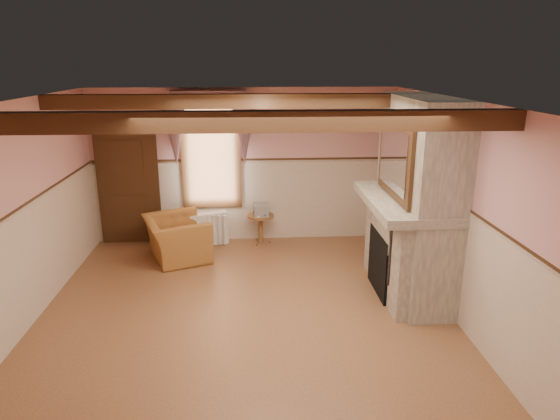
{
  "coord_description": "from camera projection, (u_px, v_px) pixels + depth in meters",
  "views": [
    {
      "loc": [
        0.09,
        -5.97,
        3.26
      ],
      "look_at": [
        0.51,
        0.8,
        1.21
      ],
      "focal_mm": 32.0,
      "sensor_mm": 36.0,
      "label": 1
    }
  ],
  "objects": [
    {
      "name": "ceiling_beam_front",
      "position": [
        239.0,
        122.0,
        4.71
      ],
      "size": [
        5.5,
        0.18,
        0.2
      ],
      "primitive_type": "cube",
      "color": "black",
      "rests_on": "ceiling"
    },
    {
      "name": "wall_left",
      "position": [
        17.0,
        219.0,
        6.07
      ],
      "size": [
        0.02,
        6.0,
        2.8
      ],
      "primitive_type": "cube",
      "color": "#D39293",
      "rests_on": "floor"
    },
    {
      "name": "overmantel_mirror",
      "position": [
        395.0,
        159.0,
        6.76
      ],
      "size": [
        0.06,
        1.44,
        1.04
      ],
      "primitive_type": "cube",
      "color": "silver",
      "rests_on": "fireplace"
    },
    {
      "name": "bowl",
      "position": [
        402.0,
        192.0,
        7.06
      ],
      "size": [
        0.36,
        0.36,
        0.09
      ],
      "primitive_type": "imported",
      "color": "brown",
      "rests_on": "mantel"
    },
    {
      "name": "fireplace",
      "position": [
        418.0,
        199.0,
        6.95
      ],
      "size": [
        0.85,
        2.0,
        2.8
      ],
      "primitive_type": "cube",
      "color": "gray",
      "rests_on": "floor"
    },
    {
      "name": "wall_back",
      "position": [
        245.0,
        166.0,
        9.1
      ],
      "size": [
        5.5,
        0.02,
        2.8
      ],
      "primitive_type": "cube",
      "color": "#D39293",
      "rests_on": "floor"
    },
    {
      "name": "armchair",
      "position": [
        177.0,
        238.0,
        8.43
      ],
      "size": [
        1.3,
        1.38,
        0.72
      ],
      "primitive_type": "imported",
      "rotation": [
        0.0,
        0.0,
        1.94
      ],
      "color": "#9E662D",
      "rests_on": "floor"
    },
    {
      "name": "firebox",
      "position": [
        384.0,
        263.0,
        7.2
      ],
      "size": [
        0.2,
        0.95,
        0.9
      ],
      "primitive_type": "cube",
      "color": "black",
      "rests_on": "floor"
    },
    {
      "name": "jar_yellow",
      "position": [
        413.0,
        200.0,
        6.6
      ],
      "size": [
        0.06,
        0.06,
        0.12
      ],
      "primitive_type": "cylinder",
      "color": "gold",
      "rests_on": "mantel"
    },
    {
      "name": "window_drapes",
      "position": [
        209.0,
        120.0,
        8.7
      ],
      "size": [
        1.3,
        0.14,
        1.4
      ],
      "primitive_type": "cube",
      "color": "gray",
      "rests_on": "wall_back"
    },
    {
      "name": "oil_lamp",
      "position": [
        393.0,
        177.0,
        7.52
      ],
      "size": [
        0.11,
        0.11,
        0.28
      ],
      "primitive_type": "cylinder",
      "color": "gold",
      "rests_on": "mantel"
    },
    {
      "name": "ceiling_beam_back",
      "position": [
        242.0,
        101.0,
        7.0
      ],
      "size": [
        5.5,
        0.18,
        0.2
      ],
      "primitive_type": "cube",
      "color": "black",
      "rests_on": "ceiling"
    },
    {
      "name": "wall_front",
      "position": [
        239.0,
        347.0,
        3.37
      ],
      "size": [
        5.5,
        0.02,
        2.8
      ],
      "primitive_type": "cube",
      "color": "#D39293",
      "rests_on": "floor"
    },
    {
      "name": "side_table",
      "position": [
        261.0,
        229.0,
        9.16
      ],
      "size": [
        0.61,
        0.61,
        0.55
      ],
      "primitive_type": "cylinder",
      "rotation": [
        0.0,
        0.0,
        0.31
      ],
      "color": "brown",
      "rests_on": "floor"
    },
    {
      "name": "mantel",
      "position": [
        405.0,
        202.0,
        6.95
      ],
      "size": [
        1.05,
        2.05,
        0.12
      ],
      "primitive_type": "cube",
      "color": "gray",
      "rests_on": "fireplace"
    },
    {
      "name": "candle_red",
      "position": [
        418.0,
        203.0,
        6.4
      ],
      "size": [
        0.06,
        0.06,
        0.16
      ],
      "primitive_type": "cylinder",
      "color": "#AC151F",
      "rests_on": "mantel"
    },
    {
      "name": "chair_rail",
      "position": [
        243.0,
        207.0,
        6.21
      ],
      "size": [
        5.5,
        6.0,
        0.08
      ],
      "primitive_type": null,
      "color": "black",
      "rests_on": "wainscot"
    },
    {
      "name": "door",
      "position": [
        129.0,
        187.0,
        9.02
      ],
      "size": [
        1.1,
        0.1,
        2.1
      ],
      "primitive_type": "cube",
      "color": "black",
      "rests_on": "floor"
    },
    {
      "name": "floor",
      "position": [
        245.0,
        315.0,
        6.64
      ],
      "size": [
        5.5,
        6.0,
        0.01
      ],
      "primitive_type": "cube",
      "color": "brown",
      "rests_on": "ground"
    },
    {
      "name": "ceiling",
      "position": [
        241.0,
        101.0,
        5.83
      ],
      "size": [
        5.5,
        6.0,
        0.01
      ],
      "primitive_type": "cube",
      "color": "silver",
      "rests_on": "wall_back"
    },
    {
      "name": "wainscot",
      "position": [
        244.0,
        263.0,
        6.42
      ],
      "size": [
        5.5,
        6.0,
        1.5
      ],
      "primitive_type": null,
      "color": "beige",
      "rests_on": "floor"
    },
    {
      "name": "mantel_clock",
      "position": [
        390.0,
        177.0,
        7.68
      ],
      "size": [
        0.14,
        0.24,
        0.2
      ],
      "primitive_type": "cube",
      "color": "black",
      "rests_on": "mantel"
    },
    {
      "name": "window",
      "position": [
        211.0,
        153.0,
        8.96
      ],
      "size": [
        1.06,
        0.08,
        2.02
      ],
      "primitive_type": "cube",
      "color": "white",
      "rests_on": "wall_back"
    },
    {
      "name": "book_stack",
      "position": [
        261.0,
        210.0,
        9.05
      ],
      "size": [
        0.28,
        0.34,
        0.2
      ],
      "primitive_type": "cube",
      "rotation": [
        0.0,
        0.0,
        0.07
      ],
      "color": "#B7AD8C",
      "rests_on": "side_table"
    },
    {
      "name": "wall_right",
      "position": [
        458.0,
        211.0,
        6.4
      ],
      "size": [
        0.02,
        6.0,
        2.8
      ],
      "primitive_type": "cube",
      "color": "#D39293",
      "rests_on": "floor"
    },
    {
      "name": "radiator",
      "position": [
        209.0,
        229.0,
        9.09
      ],
      "size": [
        0.72,
        0.39,
        0.6
      ],
      "primitive_type": "cube",
      "rotation": [
        0.0,
        0.0,
        0.33
      ],
      "color": "silver",
      "rests_on": "floor"
    }
  ]
}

